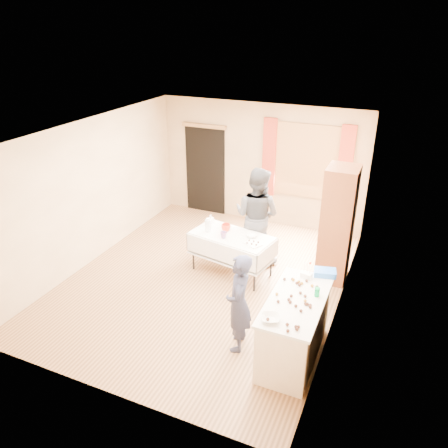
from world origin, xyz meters
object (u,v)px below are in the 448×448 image
at_px(woman, 257,216).
at_px(counter, 294,328).
at_px(cabinet, 337,225).
at_px(girl, 239,303).
at_px(chair, 255,235).
at_px(party_table, 232,250).

bearing_deg(woman, counter, 129.13).
bearing_deg(cabinet, girl, -110.06).
relative_size(cabinet, counter, 1.39).
bearing_deg(counter, chair, 119.68).
xyz_separation_m(cabinet, chair, (-1.58, 0.41, -0.70)).
bearing_deg(party_table, woman, 80.05).
relative_size(counter, girl, 1.02).
relative_size(party_table, chair, 1.48).
bearing_deg(woman, girl, 112.53).
bearing_deg(woman, cabinet, -173.97).
height_order(cabinet, girl, cabinet).
bearing_deg(girl, party_table, -169.04).
bearing_deg(cabinet, counter, -92.61).
bearing_deg(cabinet, chair, 165.63).
bearing_deg(cabinet, woman, 177.64).
height_order(cabinet, party_table, cabinet).
relative_size(chair, woman, 0.58).
relative_size(girl, woman, 0.79).
bearing_deg(party_table, chair, 95.24).
distance_m(party_table, woman, 0.80).
distance_m(girl, woman, 2.45).
bearing_deg(counter, girl, -171.18).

